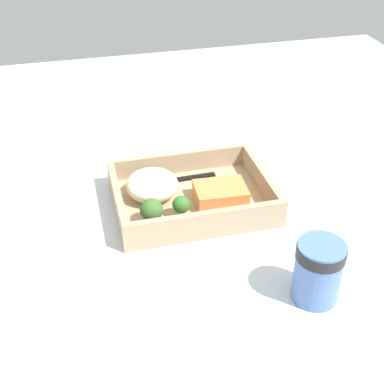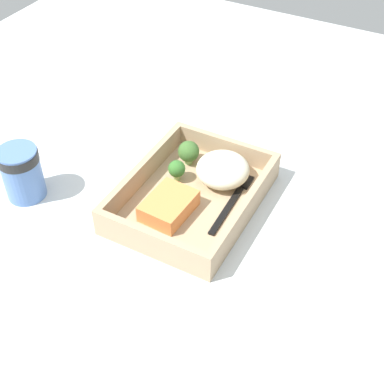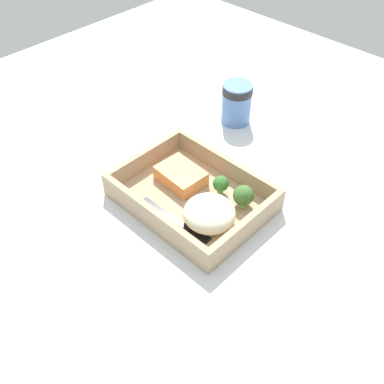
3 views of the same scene
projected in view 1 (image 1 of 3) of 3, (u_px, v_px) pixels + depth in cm
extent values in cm
cube|color=silver|center=(192.00, 209.00, 97.61)|extent=(160.00, 160.00, 2.00)
cube|color=tan|center=(192.00, 202.00, 96.71)|extent=(27.75, 21.00, 1.20)
cube|color=tan|center=(179.00, 162.00, 103.18)|extent=(27.75, 1.20, 4.05)
cube|color=tan|center=(207.00, 222.00, 87.30)|extent=(27.75, 1.20, 4.05)
cube|color=tan|center=(262.00, 180.00, 97.92)|extent=(1.20, 18.60, 4.05)
cube|color=tan|center=(118.00, 200.00, 92.55)|extent=(1.20, 18.60, 4.05)
cube|color=#EA8645|center=(221.00, 194.00, 95.07)|extent=(9.41, 7.27, 2.99)
ellipsoid|color=silver|center=(152.00, 185.00, 95.64)|extent=(9.43, 9.41, 4.97)
cylinder|color=#7EA862|center=(152.00, 219.00, 90.15)|extent=(1.49, 1.49, 1.54)
sphere|color=#3C652C|center=(152.00, 210.00, 89.11)|extent=(3.92, 3.92, 3.92)
cylinder|color=#8AAE5F|center=(181.00, 213.00, 91.51)|extent=(1.17, 1.17, 1.69)
sphere|color=#346B2A|center=(181.00, 205.00, 90.57)|extent=(3.07, 3.07, 3.07)
cube|color=black|center=(183.00, 179.00, 101.47)|extent=(12.43, 1.45, 0.44)
cube|color=black|center=(142.00, 185.00, 99.70)|extent=(3.46, 2.30, 0.44)
cylinder|color=#5277B7|center=(318.00, 272.00, 75.24)|extent=(6.75, 6.75, 9.64)
cylinder|color=black|center=(321.00, 252.00, 73.25)|extent=(6.95, 6.95, 1.73)
cube|color=white|center=(314.00, 180.00, 103.66)|extent=(13.68, 14.41, 0.24)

